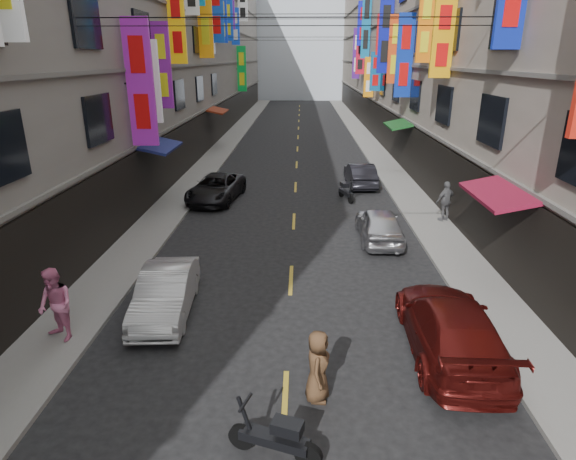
# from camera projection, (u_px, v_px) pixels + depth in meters

# --- Properties ---
(sidewalk_left) EXTENTS (2.00, 90.00, 0.12)m
(sidewalk_left) POSITION_uv_depth(u_px,v_px,m) (223.00, 148.00, 38.49)
(sidewalk_left) COLOR slate
(sidewalk_left) RESTS_ON ground
(sidewalk_right) EXTENTS (2.00, 90.00, 0.12)m
(sidewalk_right) POSITION_uv_depth(u_px,v_px,m) (373.00, 149.00, 38.18)
(sidewalk_right) COLOR slate
(sidewalk_right) RESTS_ON ground
(building_row_left) EXTENTS (10.14, 90.00, 19.00)m
(building_row_left) POSITION_uv_depth(u_px,v_px,m) (136.00, 20.00, 35.46)
(building_row_left) COLOR gray
(building_row_left) RESTS_ON ground
(building_row_right) EXTENTS (10.14, 90.00, 19.00)m
(building_row_right) POSITION_uv_depth(u_px,v_px,m) (463.00, 19.00, 34.84)
(building_row_right) COLOR #9F9185
(building_row_right) RESTS_ON ground
(haze_block) EXTENTS (18.00, 8.00, 22.00)m
(haze_block) POSITION_uv_depth(u_px,v_px,m) (300.00, 32.00, 81.68)
(haze_block) COLOR silver
(haze_block) RESTS_ON ground
(shop_signage) EXTENTS (14.00, 55.00, 11.38)m
(shop_signage) POSITION_uv_depth(u_px,v_px,m) (298.00, 19.00, 29.04)
(shop_signage) COLOR #110EA3
(shop_signage) RESTS_ON ground
(street_awnings) EXTENTS (13.99, 35.20, 0.41)m
(street_awnings) POSITION_uv_depth(u_px,v_px,m) (268.00, 146.00, 22.32)
(street_awnings) COLOR #185316
(street_awnings) RESTS_ON ground
(overhead_cables) EXTENTS (14.00, 38.04, 1.24)m
(overhead_cables) POSITION_uv_depth(u_px,v_px,m) (296.00, 17.00, 24.09)
(overhead_cables) COLOR black
(overhead_cables) RESTS_ON ground
(lane_markings) EXTENTS (0.12, 80.20, 0.01)m
(lane_markings) POSITION_uv_depth(u_px,v_px,m) (297.00, 156.00, 35.53)
(lane_markings) COLOR gold
(lane_markings) RESTS_ON ground
(scooter_crossing) EXTENTS (1.75, 0.77, 1.14)m
(scooter_crossing) POSITION_uv_depth(u_px,v_px,m) (276.00, 438.00, 8.63)
(scooter_crossing) COLOR black
(scooter_crossing) RESTS_ON ground
(scooter_far_right) EXTENTS (0.74, 1.76, 1.14)m
(scooter_far_right) POSITION_uv_depth(u_px,v_px,m) (346.00, 191.00, 24.49)
(scooter_far_right) COLOR black
(scooter_far_right) RESTS_ON ground
(car_left_mid) EXTENTS (1.63, 4.02, 1.30)m
(car_left_mid) POSITION_uv_depth(u_px,v_px,m) (166.00, 293.00, 13.51)
(car_left_mid) COLOR silver
(car_left_mid) RESTS_ON ground
(car_left_far) EXTENTS (2.75, 4.88, 1.29)m
(car_left_far) POSITION_uv_depth(u_px,v_px,m) (216.00, 188.00, 24.36)
(car_left_far) COLOR black
(car_left_far) RESTS_ON ground
(car_right_near) EXTENTS (2.19, 5.07, 1.45)m
(car_right_near) POSITION_uv_depth(u_px,v_px,m) (450.00, 327.00, 11.64)
(car_right_near) COLOR #53100E
(car_right_near) RESTS_ON ground
(car_right_mid) EXTENTS (1.60, 3.94, 1.34)m
(car_right_mid) POSITION_uv_depth(u_px,v_px,m) (379.00, 224.00, 18.95)
(car_right_mid) COLOR #BBBBC0
(car_right_mid) RESTS_ON ground
(car_right_far) EXTENTS (1.57, 4.04, 1.31)m
(car_right_far) POSITION_uv_depth(u_px,v_px,m) (360.00, 175.00, 27.09)
(car_right_far) COLOR #232229
(car_right_far) RESTS_ON ground
(pedestrian_lfar) EXTENTS (1.13, 1.05, 1.92)m
(pedestrian_lfar) POSITION_uv_depth(u_px,v_px,m) (56.00, 305.00, 11.93)
(pedestrian_lfar) COLOR pink
(pedestrian_lfar) RESTS_ON sidewalk_left
(pedestrian_rfar) EXTENTS (1.19, 0.98, 1.76)m
(pedestrian_rfar) POSITION_uv_depth(u_px,v_px,m) (446.00, 201.00, 20.84)
(pedestrian_rfar) COLOR #5C5B5E
(pedestrian_rfar) RESTS_ON sidewalk_right
(pedestrian_crossing) EXTENTS (0.64, 0.86, 1.62)m
(pedestrian_crossing) POSITION_uv_depth(u_px,v_px,m) (318.00, 366.00, 10.02)
(pedestrian_crossing) COLOR #543721
(pedestrian_crossing) RESTS_ON ground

